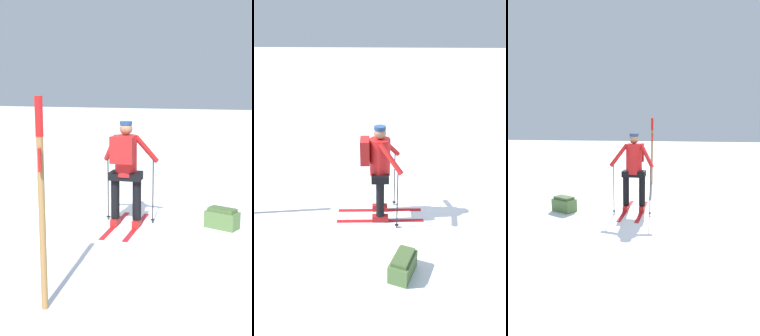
{
  "view_description": "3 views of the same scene",
  "coord_description": "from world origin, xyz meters",
  "views": [
    {
      "loc": [
        -3.22,
        7.85,
        2.42
      ],
      "look_at": [
        -0.72,
        0.42,
        1.03
      ],
      "focal_mm": 50.0,
      "sensor_mm": 36.0,
      "label": 1
    },
    {
      "loc": [
        -6.17,
        0.16,
        3.53
      ],
      "look_at": [
        -0.72,
        0.42,
        1.03
      ],
      "focal_mm": 35.0,
      "sensor_mm": 36.0,
      "label": 2
    },
    {
      "loc": [
        0.7,
        -5.44,
        1.89
      ],
      "look_at": [
        -0.72,
        0.42,
        1.03
      ],
      "focal_mm": 28.0,
      "sensor_mm": 36.0,
      "label": 3
    }
  ],
  "objects": [
    {
      "name": "ground_plane",
      "position": [
        0.0,
        0.0,
        0.0
      ],
      "size": [
        80.0,
        80.0,
        0.0
      ],
      "primitive_type": "plane",
      "color": "white"
    },
    {
      "name": "dropped_backpack",
      "position": [
        -2.32,
        0.0,
        0.17
      ],
      "size": [
        0.61,
        0.46,
        0.35
      ],
      "color": "#4C6B38",
      "rests_on": "ground_plane"
    },
    {
      "name": "skier",
      "position": [
        -0.72,
        0.44,
        1.08
      ],
      "size": [
        1.02,
        1.69,
        1.83
      ],
      "color": "red",
      "rests_on": "ground_plane"
    }
  ]
}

